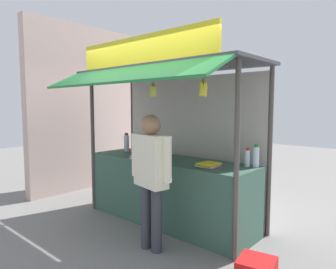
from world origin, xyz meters
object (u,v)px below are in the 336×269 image
Objects in this scene: magazine_stack_back_left at (141,157)px; vendor_person at (151,170)px; water_bottle_mid_right at (247,158)px; banana_bunch_inner_right at (153,91)px; magazine_stack_back_right at (208,165)px; banana_bunch_leftmost at (203,89)px; water_bottle_mid_left at (256,156)px; water_bottle_front_right at (126,143)px; magazine_stack_far_left at (140,153)px.

vendor_person is at bearing -35.83° from magazine_stack_back_left.
water_bottle_mid_right is 1.44m from banana_bunch_inner_right.
magazine_stack_back_right is 1.00m from banana_bunch_leftmost.
water_bottle_mid_left is at bearing 69.72° from banana_bunch_leftmost.
banana_bunch_leftmost is at bearing -16.32° from water_bottle_front_right.
water_bottle_front_right is 1.08× the size of water_bottle_mid_left.
banana_bunch_inner_right is at bearing -144.18° from water_bottle_mid_left.
vendor_person is at bearing -50.44° from banana_bunch_inner_right.
magazine_stack_back_right is 1.05m from magazine_stack_back_left.
vendor_person reaches higher than magazine_stack_far_left.
water_bottle_front_right reaches higher than water_bottle_mid_right.
vendor_person is (-0.50, -0.31, -0.91)m from banana_bunch_leftmost.
vendor_person is at bearing -37.28° from magazine_stack_far_left.
banana_bunch_inner_right reaches higher than water_bottle_front_right.
banana_bunch_inner_right is (0.65, -0.38, 0.90)m from magazine_stack_far_left.
magazine_stack_back_right is at bearing 75.39° from vendor_person.
banana_bunch_inner_right is (-1.04, -0.75, 0.81)m from water_bottle_mid_left.
banana_bunch_inner_right is 0.76m from banana_bunch_leftmost.
water_bottle_front_right is 2.12m from water_bottle_mid_right.
magazine_stack_back_right is 1.16× the size of magazine_stack_far_left.
magazine_stack_back_right is 1.01× the size of banana_bunch_inner_right.
water_bottle_front_right is 2.21m from water_bottle_mid_left.
water_bottle_mid_left is 1.73m from magazine_stack_far_left.
magazine_stack_back_left is (-1.47, -0.56, -0.10)m from water_bottle_mid_left.
magazine_stack_back_right is (-0.35, -0.35, -0.08)m from water_bottle_mid_right.
water_bottle_front_right is at bearing -175.16° from water_bottle_mid_left.
magazine_stack_far_left is 1.17m from banana_bunch_inner_right.
water_bottle_front_right is 0.19× the size of vendor_person.
water_bottle_mid_left reaches higher than magazine_stack_back_right.
banana_bunch_inner_right is (-0.95, -0.70, 0.83)m from water_bottle_mid_right.
magazine_stack_far_left is (-1.60, -0.32, -0.07)m from water_bottle_mid_right.
magazine_stack_back_right is 0.75m from vendor_person.
banana_bunch_inner_right is at bearing -149.20° from magazine_stack_back_right.
water_bottle_mid_left is at bearing 20.97° from magazine_stack_back_left.
magazine_stack_far_left is 0.29m from magazine_stack_back_left.
magazine_stack_back_left is at bearing -159.44° from water_bottle_mid_right.
banana_bunch_inner_right is (0.43, -0.18, 0.91)m from magazine_stack_back_left.
banana_bunch_leftmost is (1.93, -0.56, 0.80)m from water_bottle_front_right.
banana_bunch_leftmost is at bearing -8.93° from magazine_stack_back_left.
water_bottle_mid_right reaches higher than magazine_stack_back_right.
water_bottle_mid_right is (-0.09, -0.05, -0.02)m from water_bottle_mid_left.
water_bottle_mid_right is 0.92× the size of magazine_stack_far_left.
vendor_person reaches higher than magazine_stack_back_right.
water_bottle_front_right reaches higher than water_bottle_mid_left.
water_bottle_mid_left is 0.95× the size of banana_bunch_leftmost.
vendor_person is (0.69, -0.50, -0.01)m from magazine_stack_back_left.
vendor_person is at bearing -126.06° from water_bottle_mid_left.
water_bottle_mid_right is at bearing 11.50° from magazine_stack_far_left.
vendor_person is at bearing -123.86° from water_bottle_mid_right.
water_bottle_mid_right is at bearing 20.56° from magazine_stack_back_left.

